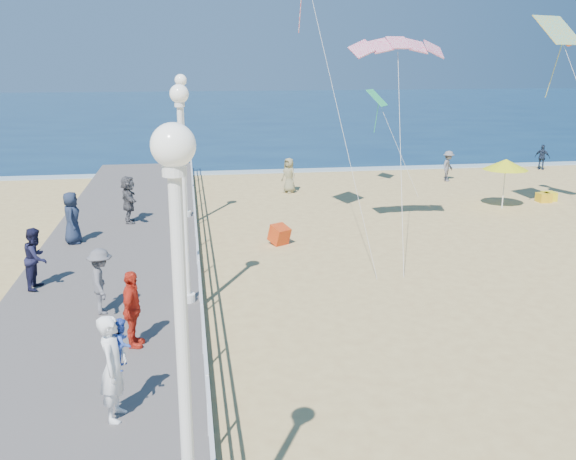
{
  "coord_description": "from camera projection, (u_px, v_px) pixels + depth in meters",
  "views": [
    {
      "loc": [
        -5.22,
        -15.23,
        6.32
      ],
      "look_at": [
        -2.5,
        2.0,
        1.6
      ],
      "focal_mm": 40.0,
      "sensor_mm": 36.0,
      "label": 1
    }
  ],
  "objects": [
    {
      "name": "spectator_2",
      "position": [
        101.0,
        281.0,
        15.14
      ],
      "size": [
        0.73,
        1.1,
        1.59
      ],
      "primitive_type": "imported",
      "rotation": [
        0.0,
        0.0,
        1.71
      ],
      "color": "#5B5A5F",
      "rests_on": "boardwalk"
    },
    {
      "name": "boardwalk",
      "position": [
        100.0,
        314.0,
        15.77
      ],
      "size": [
        5.0,
        44.0,
        0.4
      ],
      "primitive_type": "cube",
      "color": "#655F5B",
      "rests_on": "ground"
    },
    {
      "name": "lamp_post_near",
      "position": [
        181.0,
        323.0,
        6.61
      ],
      "size": [
        0.44,
        0.44,
        5.32
      ],
      "color": "white",
      "rests_on": "boardwalk"
    },
    {
      "name": "ocean",
      "position": [
        228.0,
        110.0,
        78.93
      ],
      "size": [
        160.0,
        90.0,
        0.05
      ],
      "primitive_type": "cube",
      "color": "#0C284A",
      "rests_on": "ground"
    },
    {
      "name": "beach_walker_a",
      "position": [
        448.0,
        166.0,
        33.48
      ],
      "size": [
        1.13,
        1.17,
        1.61
      ],
      "primitive_type": "imported",
      "rotation": [
        0.0,
        0.0,
        0.85
      ],
      "color": "slate",
      "rests_on": "ground"
    },
    {
      "name": "spectator_5",
      "position": [
        129.0,
        199.0,
        23.49
      ],
      "size": [
        0.7,
        1.66,
        1.74
      ],
      "primitive_type": "imported",
      "rotation": [
        0.0,
        0.0,
        1.69
      ],
      "color": "#4E4E53",
      "rests_on": "boardwalk"
    },
    {
      "name": "spectator_3",
      "position": [
        132.0,
        309.0,
        13.35
      ],
      "size": [
        0.56,
        1.03,
        1.66
      ],
      "primitive_type": "imported",
      "rotation": [
        0.0,
        0.0,
        1.41
      ],
      "color": "red",
      "rests_on": "boardwalk"
    },
    {
      "name": "kite_diamond_green",
      "position": [
        377.0,
        98.0,
        30.85
      ],
      "size": [
        1.28,
        1.36,
        0.77
      ],
      "primitive_type": "cube",
      "rotation": [
        0.76,
        0.0,
        0.99
      ],
      "color": "#28BB69"
    },
    {
      "name": "railing",
      "position": [
        199.0,
        269.0,
        15.87
      ],
      "size": [
        0.05,
        42.0,
        0.55
      ],
      "color": "white",
      "rests_on": "boardwalk"
    },
    {
      "name": "woman_holding_toddler",
      "position": [
        113.0,
        368.0,
        10.65
      ],
      "size": [
        0.55,
        0.74,
        1.86
      ],
      "primitive_type": "imported",
      "rotation": [
        0.0,
        0.0,
        1.41
      ],
      "color": "white",
      "rests_on": "boardwalk"
    },
    {
      "name": "beach_chair_left",
      "position": [
        549.0,
        196.0,
        29.1
      ],
      "size": [
        0.55,
        0.55,
        0.4
      ],
      "primitive_type": "cube",
      "color": "yellow",
      "rests_on": "ground"
    },
    {
      "name": "lamp_post_far",
      "position": [
        183.0,
        131.0,
        23.78
      ],
      "size": [
        0.44,
        0.44,
        5.32
      ],
      "color": "white",
      "rests_on": "boardwalk"
    },
    {
      "name": "beach_chair_right",
      "position": [
        544.0,
        198.0,
        28.84
      ],
      "size": [
        0.55,
        0.55,
        0.4
      ],
      "primitive_type": "cube",
      "color": "gold",
      "rests_on": "ground"
    },
    {
      "name": "toddler_held",
      "position": [
        122.0,
        343.0,
        10.72
      ],
      "size": [
        0.4,
        0.48,
        0.88
      ],
      "primitive_type": "imported",
      "rotation": [
        0.0,
        0.0,
        1.41
      ],
      "color": "blue",
      "rests_on": "boardwalk"
    },
    {
      "name": "lamp_post_mid",
      "position": [
        183.0,
        173.0,
        15.19
      ],
      "size": [
        0.44,
        0.44,
        5.32
      ],
      "color": "white",
      "rests_on": "boardwalk"
    },
    {
      "name": "surf_line",
      "position": [
        281.0,
        171.0,
        36.49
      ],
      "size": [
        160.0,
        1.2,
        0.04
      ],
      "primitive_type": "cube",
      "color": "silver",
      "rests_on": "ground"
    },
    {
      "name": "ground",
      "position": [
        393.0,
        304.0,
        16.95
      ],
      "size": [
        160.0,
        160.0,
        0.0
      ],
      "primitive_type": "plane",
      "color": "tan",
      "rests_on": "ground"
    },
    {
      "name": "spectator_4",
      "position": [
        72.0,
        218.0,
        20.85
      ],
      "size": [
        0.58,
        0.86,
        1.72
      ],
      "primitive_type": "imported",
      "rotation": [
        0.0,
        0.0,
        1.62
      ],
      "color": "#1B263D",
      "rests_on": "boardwalk"
    },
    {
      "name": "beach_walker_c",
      "position": [
        289.0,
        175.0,
        30.69
      ],
      "size": [
        0.92,
        0.97,
        1.67
      ],
      "primitive_type": "imported",
      "rotation": [
        0.0,
        0.0,
        -0.93
      ],
      "color": "#817E59",
      "rests_on": "ground"
    },
    {
      "name": "box_kite",
      "position": [
        279.0,
        236.0,
        22.24
      ],
      "size": [
        0.84,
        0.89,
        0.74
      ],
      "primitive_type": "cube",
      "rotation": [
        0.31,
        0.0,
        0.54
      ],
      "color": "red",
      "rests_on": "ground"
    },
    {
      "name": "beach_walker_b",
      "position": [
        542.0,
        157.0,
        36.96
      ],
      "size": [
        0.84,
        0.86,
        1.45
      ],
      "primitive_type": "imported",
      "rotation": [
        0.0,
        0.0,
        2.34
      ],
      "color": "#1A253B",
      "rests_on": "ground"
    },
    {
      "name": "beach_umbrella",
      "position": [
        506.0,
        164.0,
        27.18
      ],
      "size": [
        1.9,
        1.9,
        2.14
      ],
      "color": "white",
      "rests_on": "ground"
    },
    {
      "name": "kite_parafoil",
      "position": [
        398.0,
        43.0,
        20.85
      ],
      "size": [
        3.18,
        0.94,
        0.65
      ],
      "primitive_type": null,
      "rotation": [
        0.44,
        0.0,
        0.0
      ],
      "color": "#C91751"
    },
    {
      "name": "kite_diamond_multi",
      "position": [
        558.0,
        30.0,
        23.43
      ],
      "size": [
        1.9,
        1.68,
        1.07
      ],
      "primitive_type": "cube",
      "rotation": [
        0.74,
        0.0,
        0.38
      ],
      "color": "#18B1D4"
    },
    {
      "name": "spectator_7",
      "position": [
        36.0,
        258.0,
        16.8
      ],
      "size": [
        0.72,
        0.87,
        1.64
      ],
      "primitive_type": "imported",
      "rotation": [
        0.0,
        0.0,
        1.44
      ],
      "color": "#171834",
      "rests_on": "boardwalk"
    }
  ]
}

